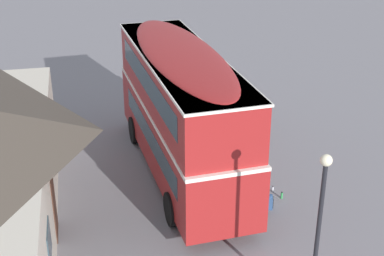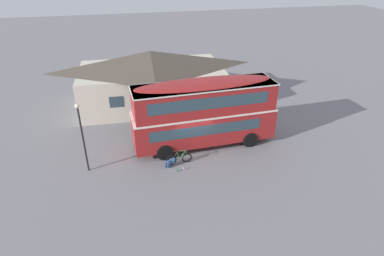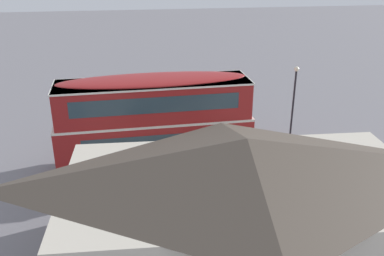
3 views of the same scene
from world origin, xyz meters
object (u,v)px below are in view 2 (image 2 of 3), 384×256
object	(u,v)px
water_bottle_clear_plastic	(184,168)
touring_bicycle	(178,159)
backpack_on_ground	(168,164)
water_bottle_green_metal	(177,170)
double_decker_bus	(204,111)
street_lamp	(82,131)

from	to	relation	value
water_bottle_clear_plastic	touring_bicycle	bearing A→B (deg)	103.93
water_bottle_clear_plastic	backpack_on_ground	bearing A→B (deg)	151.79
water_bottle_green_metal	water_bottle_clear_plastic	size ratio (longest dim) A/B	1.17
touring_bicycle	backpack_on_ground	world-z (taller)	touring_bicycle
double_decker_bus	touring_bicycle	bearing A→B (deg)	-138.21
touring_bicycle	street_lamp	bearing A→B (deg)	174.19
backpack_on_ground	water_bottle_green_metal	world-z (taller)	backpack_on_ground
double_decker_bus	street_lamp	xyz separation A→B (m)	(-7.92, -1.43, 0.21)
backpack_on_ground	water_bottle_green_metal	distance (m)	0.80
double_decker_bus	backpack_on_ground	size ratio (longest dim) A/B	20.02
water_bottle_green_metal	water_bottle_clear_plastic	xyz separation A→B (m)	(0.49, 0.14, -0.02)
water_bottle_clear_plastic	street_lamp	xyz separation A→B (m)	(-5.87, 1.34, 2.75)
double_decker_bus	backpack_on_ground	world-z (taller)	double_decker_bus
water_bottle_green_metal	street_lamp	size ratio (longest dim) A/B	0.05
double_decker_bus	water_bottle_clear_plastic	xyz separation A→B (m)	(-2.05, -2.77, -2.54)
backpack_on_ground	touring_bicycle	bearing A→B (deg)	18.93
touring_bicycle	water_bottle_green_metal	distance (m)	0.98
touring_bicycle	water_bottle_green_metal	size ratio (longest dim) A/B	6.83
water_bottle_green_metal	double_decker_bus	bearing A→B (deg)	48.87
backpack_on_ground	water_bottle_clear_plastic	distance (m)	1.08
water_bottle_green_metal	street_lamp	xyz separation A→B (m)	(-5.39, 1.48, 2.73)
double_decker_bus	water_bottle_clear_plastic	world-z (taller)	double_decker_bus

